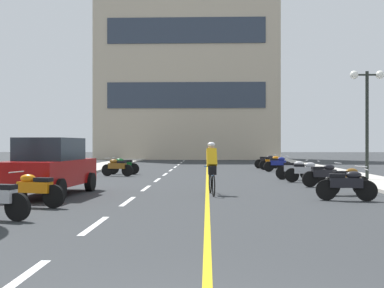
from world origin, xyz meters
name	(u,v)px	position (x,y,z in m)	size (l,w,h in m)	color
ground_plane	(202,176)	(0.00, 21.00, 0.00)	(140.00, 140.00, 0.00)	#2D3033
curb_left	(79,171)	(-7.20, 24.00, 0.06)	(2.40, 72.00, 0.12)	#B7B2A8
curb_right	(329,171)	(7.20, 24.00, 0.06)	(2.40, 72.00, 0.12)	#B7B2A8
lane_dash_0	(15,283)	(-2.00, 2.00, 0.00)	(0.14, 2.20, 0.01)	silver
lane_dash_1	(95,225)	(-2.00, 6.00, 0.00)	(0.14, 2.20, 0.01)	silver
lane_dash_2	(128,201)	(-2.00, 10.00, 0.00)	(0.14, 2.20, 0.01)	silver
lane_dash_3	(146,188)	(-2.00, 14.00, 0.00)	(0.14, 2.20, 0.01)	silver
lane_dash_4	(157,180)	(-2.00, 18.00, 0.00)	(0.14, 2.20, 0.01)	silver
lane_dash_5	(165,174)	(-2.00, 22.00, 0.00)	(0.14, 2.20, 0.01)	silver
lane_dash_6	(171,170)	(-2.00, 26.00, 0.00)	(0.14, 2.20, 0.01)	silver
lane_dash_7	(175,167)	(-2.00, 30.00, 0.00)	(0.14, 2.20, 0.01)	silver
lane_dash_8	(179,165)	(-2.00, 34.00, 0.00)	(0.14, 2.20, 0.01)	silver
lane_dash_9	(181,163)	(-2.00, 38.00, 0.00)	(0.14, 2.20, 0.01)	silver
lane_dash_10	(184,161)	(-2.00, 42.00, 0.00)	(0.14, 2.20, 0.01)	silver
lane_dash_11	(186,160)	(-2.00, 46.00, 0.00)	(0.14, 2.20, 0.01)	silver
centre_line_yellow	(207,172)	(0.25, 24.00, 0.00)	(0.12, 66.00, 0.01)	gold
office_building	(187,57)	(-1.90, 48.02, 10.93)	(19.09, 6.16, 21.86)	#BCAD93
street_lamp_mid	(367,99)	(7.11, 17.30, 3.57)	(1.46, 0.36, 4.66)	black
parked_car_near	(50,166)	(-4.73, 11.52, 0.92)	(2.17, 4.31, 1.82)	black
motorcycle_2	(34,189)	(-4.18, 8.62, 0.47)	(1.67, 0.69, 0.92)	black
motorcycle_3	(347,184)	(4.24, 10.33, 0.47)	(1.69, 0.62, 0.92)	black
motorcycle_4	(347,180)	(4.68, 11.88, 0.47)	(1.63, 0.81, 0.92)	black
motorcycle_5	(324,174)	(4.67, 14.75, 0.47)	(1.70, 0.60, 0.92)	black
motorcycle_6	(306,171)	(4.39, 16.85, 0.47)	(1.70, 0.60, 0.92)	black
motorcycle_7	(295,169)	(4.20, 18.28, 0.47)	(1.63, 0.81, 0.92)	black
motorcycle_8	(117,167)	(-4.29, 20.50, 0.47)	(1.67, 0.68, 0.92)	black
motorcycle_9	(123,166)	(-4.24, 21.95, 0.47)	(1.70, 0.60, 0.92)	black
motorcycle_10	(278,164)	(4.40, 24.66, 0.47)	(1.70, 0.60, 0.92)	black
motorcycle_11	(273,162)	(4.36, 26.68, 0.47)	(1.70, 0.60, 0.92)	black
motorcycle_12	(267,161)	(4.24, 28.51, 0.47)	(1.70, 0.60, 0.92)	black
cyclist_rider	(212,167)	(0.39, 11.89, 0.89)	(0.43, 1.77, 1.71)	black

